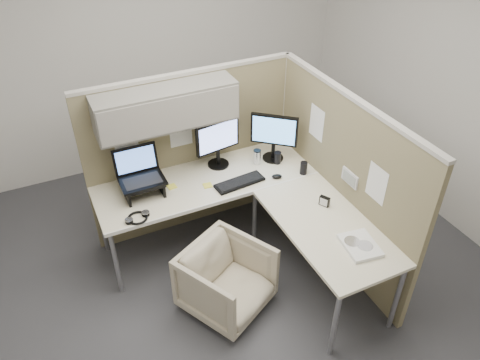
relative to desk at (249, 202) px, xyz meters
name	(u,v)px	position (x,y,z in m)	size (l,w,h in m)	color
ground	(242,272)	(-0.12, -0.13, -0.69)	(4.50, 4.50, 0.00)	#35353A
partition_back	(181,132)	(-0.34, 0.70, 0.41)	(2.00, 0.36, 1.63)	#827755
partition_right	(338,179)	(0.78, -0.19, 0.13)	(0.07, 2.03, 1.63)	#827755
desk	(249,202)	(0.00, 0.00, 0.00)	(2.00, 1.98, 0.73)	beige
office_chair	(227,278)	(-0.40, -0.40, -0.36)	(0.63, 0.59, 0.65)	#BAAC94
monitor_left	(218,140)	(-0.03, 0.58, 0.32)	(0.44, 0.20, 0.47)	black
monitor_right	(274,134)	(0.48, 0.46, 0.32)	(0.36, 0.31, 0.47)	black
laptop_station	(141,178)	(-0.80, 0.47, 0.19)	(0.38, 0.32, 0.39)	black
keyboard	(240,183)	(0.02, 0.23, 0.05)	(0.45, 0.15, 0.02)	black
mouse	(277,176)	(0.36, 0.16, 0.06)	(0.09, 0.06, 0.03)	black
travel_mug	(257,157)	(0.31, 0.44, 0.12)	(0.07, 0.07, 0.15)	silver
soda_can_green	(304,168)	(0.62, 0.12, 0.10)	(0.07, 0.07, 0.12)	black
soda_can_silver	(277,158)	(0.48, 0.37, 0.10)	(0.07, 0.07, 0.12)	black
sticky_note_c	(172,187)	(-0.54, 0.44, 0.05)	(0.08, 0.08, 0.01)	yellow
sticky_note_d	(208,185)	(-0.25, 0.32, 0.05)	(0.08, 0.08, 0.01)	yellow
sticky_note_b	(224,190)	(-0.15, 0.19, 0.05)	(0.08, 0.08, 0.01)	yellow
headphones	(138,218)	(-0.93, 0.14, 0.06)	(0.21, 0.20, 0.03)	black
paper_stack	(360,245)	(0.49, -0.89, 0.06)	(0.28, 0.34, 0.03)	white
desk_clock	(324,201)	(0.53, -0.36, 0.09)	(0.07, 0.09, 0.09)	black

